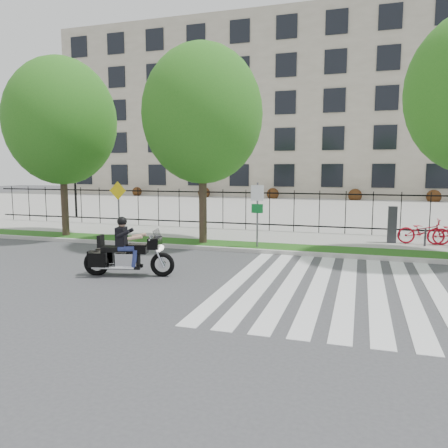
% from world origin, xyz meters
% --- Properties ---
extents(ground, '(120.00, 120.00, 0.00)m').
position_xyz_m(ground, '(0.00, 0.00, 0.00)').
color(ground, '#3E3E40').
rests_on(ground, ground).
extents(curb, '(60.00, 0.20, 0.15)m').
position_xyz_m(curb, '(0.00, 4.10, 0.07)').
color(curb, '#AEACA4').
rests_on(curb, ground).
extents(grass_verge, '(60.00, 1.50, 0.15)m').
position_xyz_m(grass_verge, '(0.00, 4.95, 0.07)').
color(grass_verge, '#215415').
rests_on(grass_verge, ground).
extents(sidewalk, '(60.00, 3.50, 0.15)m').
position_xyz_m(sidewalk, '(0.00, 7.45, 0.07)').
color(sidewalk, gray).
rests_on(sidewalk, ground).
extents(plaza, '(80.00, 34.00, 0.10)m').
position_xyz_m(plaza, '(0.00, 25.00, 0.05)').
color(plaza, gray).
rests_on(plaza, ground).
extents(crosswalk_stripes, '(5.70, 8.00, 0.01)m').
position_xyz_m(crosswalk_stripes, '(4.83, 0.00, 0.01)').
color(crosswalk_stripes, silver).
rests_on(crosswalk_stripes, ground).
extents(iron_fence, '(30.00, 0.06, 2.00)m').
position_xyz_m(iron_fence, '(0.00, 9.20, 1.15)').
color(iron_fence, black).
rests_on(iron_fence, sidewalk).
extents(office_building, '(60.00, 21.90, 20.15)m').
position_xyz_m(office_building, '(0.00, 44.92, 9.97)').
color(office_building, '#9F9480').
rests_on(office_building, ground).
extents(lamp_post_left, '(1.06, 0.70, 4.25)m').
position_xyz_m(lamp_post_left, '(-12.00, 12.00, 3.21)').
color(lamp_post_left, black).
rests_on(lamp_post_left, ground).
extents(street_tree_0, '(4.89, 4.89, 7.93)m').
position_xyz_m(street_tree_0, '(-7.43, 4.95, 5.26)').
color(street_tree_0, '#32211B').
rests_on(street_tree_0, grass_verge).
extents(street_tree_1, '(4.82, 4.82, 7.96)m').
position_xyz_m(street_tree_1, '(-0.71, 4.95, 5.33)').
color(street_tree_1, '#32211B').
rests_on(street_tree_1, grass_verge).
extents(sign_pole_regulatory, '(0.50, 0.09, 2.50)m').
position_xyz_m(sign_pole_regulatory, '(1.66, 4.58, 1.74)').
color(sign_pole_regulatory, '#59595B').
rests_on(sign_pole_regulatory, grass_verge).
extents(sign_pole_warning, '(0.78, 0.09, 2.49)m').
position_xyz_m(sign_pole_warning, '(-4.42, 4.58, 1.74)').
color(sign_pole_warning, '#59595B').
rests_on(sign_pole_warning, grass_verge).
extents(motorcycle_rider, '(2.73, 1.12, 2.13)m').
position_xyz_m(motorcycle_rider, '(-1.07, -0.52, 0.71)').
color(motorcycle_rider, black).
rests_on(motorcycle_rider, ground).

